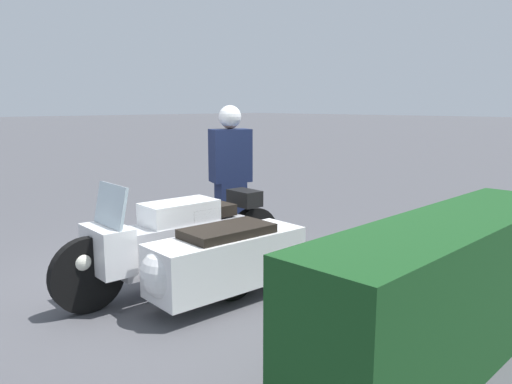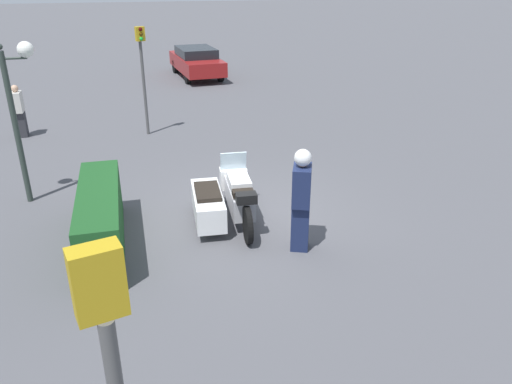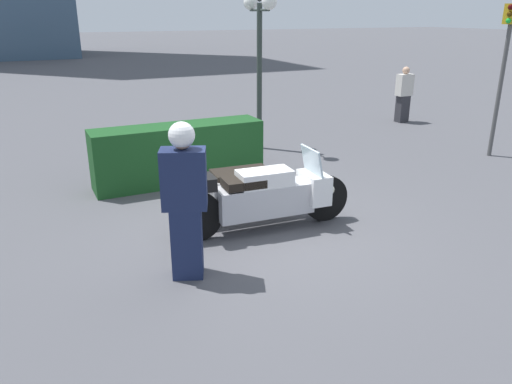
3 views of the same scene
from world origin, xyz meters
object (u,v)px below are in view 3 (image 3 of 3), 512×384
at_px(officer_rider, 185,198).
at_px(traffic_light_near, 504,58).
at_px(hedge_bush_curbside, 179,154).
at_px(pedestrian_bystander, 404,95).
at_px(police_motorcycle, 258,192).
at_px(twin_lamp_post, 259,34).

relative_size(officer_rider, traffic_light_near, 0.59).
height_order(hedge_bush_curbside, traffic_light_near, traffic_light_near).
bearing_deg(pedestrian_bystander, police_motorcycle, 125.60).
bearing_deg(hedge_bush_curbside, twin_lamp_post, 33.47).
xyz_separation_m(officer_rider, twin_lamp_post, (3.43, 5.08, 1.58)).
height_order(officer_rider, twin_lamp_post, twin_lamp_post).
bearing_deg(hedge_bush_curbside, officer_rider, -105.78).
bearing_deg(hedge_bush_curbside, pedestrian_bystander, 18.45).
relative_size(police_motorcycle, pedestrian_bystander, 1.73).
bearing_deg(officer_rider, pedestrian_bystander, 147.12).
distance_m(officer_rider, pedestrian_bystander, 10.38).
xyz_separation_m(hedge_bush_curbside, twin_lamp_post, (2.45, 1.62, 2.04)).
xyz_separation_m(police_motorcycle, traffic_light_near, (6.28, 1.12, 1.64)).
height_order(police_motorcycle, pedestrian_bystander, pedestrian_bystander).
xyz_separation_m(hedge_bush_curbside, traffic_light_near, (6.79, -1.22, 1.57)).
bearing_deg(traffic_light_near, pedestrian_bystander, -118.02).
distance_m(officer_rider, twin_lamp_post, 6.33).
xyz_separation_m(police_motorcycle, officer_rider, (-1.49, -1.13, 0.52)).
relative_size(police_motorcycle, hedge_bush_curbside, 0.87).
height_order(officer_rider, traffic_light_near, traffic_light_near).
bearing_deg(pedestrian_bystander, traffic_light_near, 169.95).
height_order(hedge_bush_curbside, pedestrian_bystander, pedestrian_bystander).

